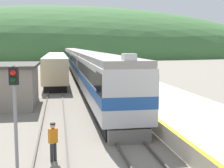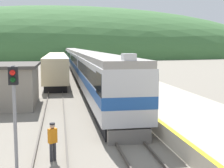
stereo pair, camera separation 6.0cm
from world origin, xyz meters
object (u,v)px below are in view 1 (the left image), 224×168
(carriage_third, at_px, (75,58))
(express_train_lead_car, at_px, (103,79))
(siding_train, at_px, (56,66))
(track_worker, at_px, (53,140))
(carriage_second, at_px, (82,64))
(signal_post_siding, at_px, (14,96))
(carriage_fourth, at_px, (71,55))

(carriage_third, bearing_deg, express_train_lead_car, -90.00)
(express_train_lead_car, distance_m, siding_train, 24.33)
(express_train_lead_car, relative_size, siding_train, 0.62)
(carriage_third, height_order, track_worker, carriage_third)
(express_train_lead_car, relative_size, carriage_second, 0.94)
(carriage_third, xyz_separation_m, track_worker, (-3.81, -55.83, -1.34))
(express_train_lead_car, distance_m, track_worker, 12.20)
(signal_post_siding, bearing_deg, express_train_lead_car, 66.55)
(siding_train, bearing_deg, carriage_second, -27.54)
(carriage_third, distance_m, carriage_fourth, 22.36)
(siding_train, bearing_deg, signal_post_siding, -92.13)
(carriage_second, height_order, siding_train, carriage_second)
(carriage_second, relative_size, carriage_fourth, 1.00)
(express_train_lead_car, height_order, signal_post_siding, express_train_lead_car)
(signal_post_siding, xyz_separation_m, track_worker, (1.45, 0.61, -2.04))
(carriage_fourth, height_order, track_worker, carriage_fourth)
(express_train_lead_car, xyz_separation_m, track_worker, (-3.81, -11.51, -1.35))
(track_worker, bearing_deg, carriage_third, 86.10)
(carriage_fourth, distance_m, signal_post_siding, 78.97)
(carriage_second, height_order, carriage_fourth, same)
(carriage_fourth, relative_size, signal_post_siding, 5.10)
(carriage_fourth, relative_size, siding_train, 0.66)
(carriage_third, height_order, carriage_fourth, same)
(carriage_fourth, bearing_deg, track_worker, -92.79)
(express_train_lead_car, bearing_deg, track_worker, -108.31)
(track_worker, bearing_deg, carriage_fourth, 87.21)
(track_worker, bearing_deg, express_train_lead_car, 71.69)
(carriage_third, xyz_separation_m, signal_post_siding, (-5.26, -56.43, 0.70))
(carriage_second, height_order, carriage_third, same)
(express_train_lead_car, relative_size, signal_post_siding, 4.80)
(express_train_lead_car, height_order, carriage_third, express_train_lead_car)
(express_train_lead_car, relative_size, track_worker, 11.91)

